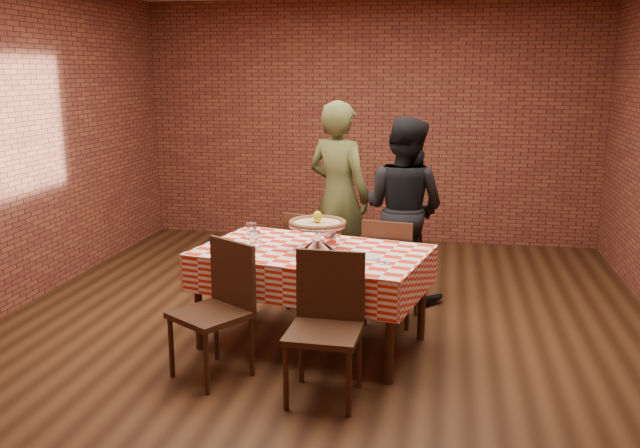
# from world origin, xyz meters

# --- Properties ---
(ground) EXTENTS (6.00, 6.00, 0.00)m
(ground) POSITION_xyz_m (0.00, 0.00, 0.00)
(ground) COLOR black
(ground) RESTS_ON ground
(back_wall) EXTENTS (5.50, 0.00, 5.50)m
(back_wall) POSITION_xyz_m (0.00, 3.00, 1.45)
(back_wall) COLOR brown
(back_wall) RESTS_ON ground
(table) EXTENTS (1.84, 1.33, 0.75)m
(table) POSITION_xyz_m (-0.02, -0.42, 0.38)
(table) COLOR #3C2215
(table) RESTS_ON ground
(tablecloth) EXTENTS (1.88, 1.38, 0.29)m
(tablecloth) POSITION_xyz_m (-0.02, -0.42, 0.62)
(tablecloth) COLOR red
(tablecloth) RESTS_ON table
(pizza_stand) EXTENTS (0.62, 0.62, 0.20)m
(pizza_stand) POSITION_xyz_m (0.03, -0.42, 0.86)
(pizza_stand) COLOR silver
(pizza_stand) RESTS_ON tablecloth
(pizza) EXTENTS (0.61, 0.61, 0.03)m
(pizza) POSITION_xyz_m (0.03, -0.42, 0.96)
(pizza) COLOR #C3B48F
(pizza) RESTS_ON pizza_stand
(lemon) EXTENTS (0.10, 0.10, 0.09)m
(lemon) POSITION_xyz_m (0.03, -0.42, 1.01)
(lemon) COLOR yellow
(lemon) RESTS_ON pizza
(water_glass_left) EXTENTS (0.10, 0.10, 0.13)m
(water_glass_left) POSITION_xyz_m (-0.45, -0.46, 0.82)
(water_glass_left) COLOR white
(water_glass_left) RESTS_ON tablecloth
(water_glass_right) EXTENTS (0.10, 0.10, 0.13)m
(water_glass_right) POSITION_xyz_m (-0.55, -0.20, 0.82)
(water_glass_right) COLOR white
(water_glass_right) RESTS_ON tablecloth
(side_plate) EXTENTS (0.18, 0.18, 0.01)m
(side_plate) POSITION_xyz_m (0.44, -0.57, 0.76)
(side_plate) COLOR white
(side_plate) RESTS_ON tablecloth
(sweetener_packet_a) EXTENTS (0.06, 0.06, 0.00)m
(sweetener_packet_a) POSITION_xyz_m (0.55, -0.71, 0.76)
(sweetener_packet_a) COLOR white
(sweetener_packet_a) RESTS_ON tablecloth
(sweetener_packet_b) EXTENTS (0.06, 0.06, 0.00)m
(sweetener_packet_b) POSITION_xyz_m (0.56, -0.70, 0.76)
(sweetener_packet_b) COLOR white
(sweetener_packet_b) RESTS_ON tablecloth
(condiment_caddy) EXTENTS (0.13, 0.11, 0.15)m
(condiment_caddy) POSITION_xyz_m (0.09, -0.15, 0.83)
(condiment_caddy) COLOR silver
(condiment_caddy) RESTS_ON tablecloth
(chair_near_left) EXTENTS (0.62, 0.62, 0.93)m
(chair_near_left) POSITION_xyz_m (-0.59, -1.10, 0.47)
(chair_near_left) COLOR #3C2215
(chair_near_left) RESTS_ON ground
(chair_near_right) EXTENTS (0.47, 0.47, 0.94)m
(chair_near_right) POSITION_xyz_m (0.23, -1.29, 0.47)
(chair_near_right) COLOR #3C2215
(chair_near_right) RESTS_ON ground
(chair_far_left) EXTENTS (0.51, 0.51, 0.88)m
(chair_far_left) POSITION_xyz_m (-0.16, 0.41, 0.44)
(chair_far_left) COLOR #3C2215
(chair_far_left) RESTS_ON ground
(chair_far_right) EXTENTS (0.48, 0.48, 0.90)m
(chair_far_right) POSITION_xyz_m (0.54, 0.21, 0.45)
(chair_far_right) COLOR #3C2215
(chair_far_right) RESTS_ON ground
(diner_olive) EXTENTS (0.78, 0.67, 1.81)m
(diner_olive) POSITION_xyz_m (-0.05, 1.01, 0.90)
(diner_olive) COLOR #4A4E27
(diner_olive) RESTS_ON ground
(diner_black) EXTENTS (1.01, 0.92, 1.68)m
(diner_black) POSITION_xyz_m (0.58, 0.84, 0.84)
(diner_black) COLOR black
(diner_black) RESTS_ON ground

